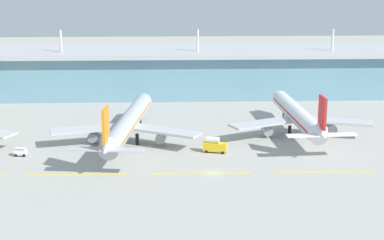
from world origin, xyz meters
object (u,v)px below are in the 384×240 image
Objects in this scene: baggage_cart at (21,152)px; fuel_truck at (215,145)px; airliner_near_middle at (128,124)px; airliner_far_middle at (299,116)px.

baggage_cart is 0.50× the size of fuel_truck.
airliner_near_middle is 9.40× the size of fuel_truck.
airliner_near_middle reaches higher than baggage_cart.
airliner_far_middle is 34.88m from fuel_truck.
baggage_cart is at bearing -158.19° from airliner_near_middle.
airliner_near_middle is 1.15× the size of airliner_far_middle.
baggage_cart is at bearing -178.38° from fuel_truck.
airliner_near_middle is 29.46m from fuel_truck.
baggage_cart is (-87.70, -20.23, -5.18)m from airliner_far_middle.
airliner_far_middle reaches higher than baggage_cart.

